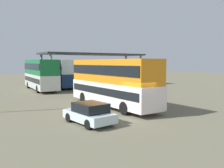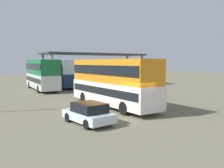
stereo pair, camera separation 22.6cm
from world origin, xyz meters
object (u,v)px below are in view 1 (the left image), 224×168
object	(u,v)px
parked_hatchback	(89,113)
double_decker_mid_row	(60,72)
double_decker_main	(112,81)
double_decker_near_canopy	(41,74)

from	to	relation	value
parked_hatchback	double_decker_mid_row	world-z (taller)	double_decker_mid_row
double_decker_main	double_decker_mid_row	size ratio (longest dim) A/B	0.94
double_decker_near_canopy	double_decker_mid_row	size ratio (longest dim) A/B	0.92
double_decker_near_canopy	double_decker_mid_row	bearing A→B (deg)	-52.71
parked_hatchback	double_decker_near_canopy	world-z (taller)	double_decker_near_canopy
double_decker_near_canopy	double_decker_mid_row	xyz separation A→B (m)	(3.79, 2.83, -0.00)
double_decker_main	double_decker_near_canopy	world-z (taller)	double_decker_near_canopy
double_decker_main	double_decker_mid_row	distance (m)	18.82
double_decker_mid_row	parked_hatchback	bearing A→B (deg)	169.89
parked_hatchback	double_decker_mid_row	xyz separation A→B (m)	(5.63, 23.06, 1.64)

